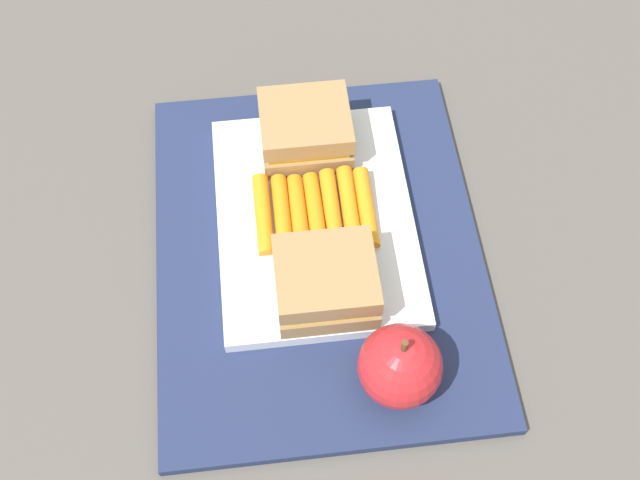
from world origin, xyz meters
name	(u,v)px	position (x,y,z in m)	size (l,w,h in m)	color
ground_plane	(318,253)	(0.00, 0.00, 0.00)	(2.40, 2.40, 0.00)	#56514C
lunchbag_mat	(318,250)	(0.00, 0.00, 0.01)	(0.36, 0.28, 0.01)	navy
food_tray	(315,219)	(-0.03, 0.00, 0.02)	(0.23, 0.17, 0.01)	white
sandwich_half_left	(305,130)	(-0.10, 0.00, 0.04)	(0.07, 0.08, 0.04)	#9E7A4C
sandwich_half_right	(326,282)	(0.05, 0.00, 0.04)	(0.07, 0.08, 0.04)	#9E7A4C
carrot_sticks_bundle	(315,210)	(-0.03, 0.00, 0.03)	(0.08, 0.10, 0.02)	orange
apple	(400,366)	(0.13, 0.05, 0.04)	(0.06, 0.06, 0.08)	red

